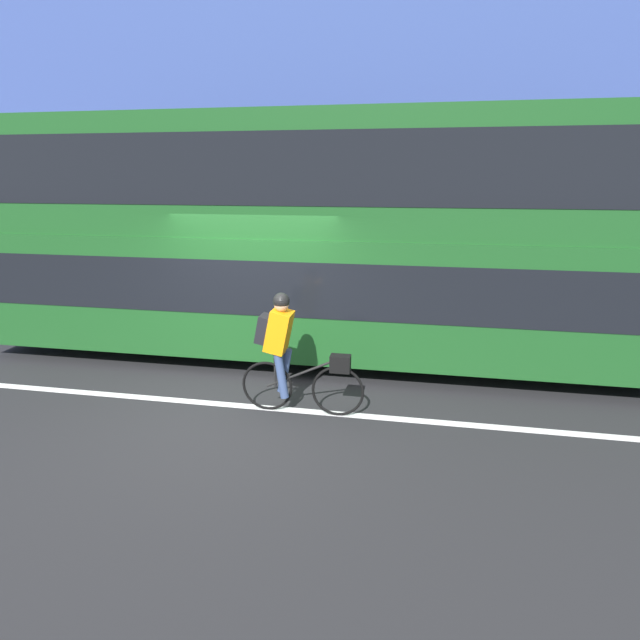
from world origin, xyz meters
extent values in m
plane|color=#232326|center=(0.00, 0.00, 0.00)|extent=(80.00, 80.00, 0.00)
cube|color=silver|center=(0.00, 0.22, 0.00)|extent=(50.00, 0.14, 0.01)
cube|color=gray|center=(0.00, 5.70, 0.05)|extent=(60.00, 2.41, 0.10)
cube|color=#33478C|center=(0.00, 7.06, 4.80)|extent=(60.00, 0.30, 9.60)
cylinder|color=black|center=(4.83, 2.43, 0.45)|extent=(0.91, 0.30, 0.91)
cylinder|color=black|center=(-2.60, 2.43, 0.45)|extent=(0.91, 0.30, 0.91)
cube|color=#194C1E|center=(1.11, 2.43, 1.21)|extent=(11.98, 2.48, 1.88)
cube|color=black|center=(1.11, 2.43, 1.43)|extent=(11.50, 2.50, 0.83)
cube|color=#194C1E|center=(1.11, 2.43, 3.04)|extent=(11.98, 2.38, 1.78)
cube|color=black|center=(1.11, 2.43, 3.13)|extent=(11.50, 2.40, 1.00)
torus|color=black|center=(1.43, 0.18, 0.35)|extent=(0.69, 0.04, 0.69)
torus|color=black|center=(0.48, 0.18, 0.35)|extent=(0.69, 0.04, 0.69)
cylinder|color=black|center=(0.96, 0.18, 0.57)|extent=(0.96, 0.03, 0.47)
cylinder|color=black|center=(0.60, 0.18, 0.60)|extent=(0.03, 0.03, 0.51)
cube|color=black|center=(1.46, 0.18, 0.73)|extent=(0.26, 0.16, 0.22)
cube|color=orange|center=(0.66, 0.18, 1.12)|extent=(0.37, 0.32, 0.58)
cube|color=black|center=(0.46, 0.18, 1.14)|extent=(0.21, 0.26, 0.38)
cylinder|color=#384C7A|center=(0.70, 0.27, 0.55)|extent=(0.21, 0.11, 0.62)
cylinder|color=#384C7A|center=(0.70, 0.09, 0.55)|extent=(0.19, 0.11, 0.62)
sphere|color=tan|center=(0.70, 0.18, 1.48)|extent=(0.19, 0.19, 0.19)
sphere|color=black|center=(0.70, 0.18, 1.52)|extent=(0.21, 0.21, 0.21)
cylinder|color=#59595B|center=(4.65, 5.58, 1.24)|extent=(0.07, 0.07, 2.27)
cube|color=red|center=(4.65, 5.54, 2.14)|extent=(0.36, 0.02, 0.36)
camera|label=1|loc=(2.29, -5.71, 3.04)|focal=28.00mm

